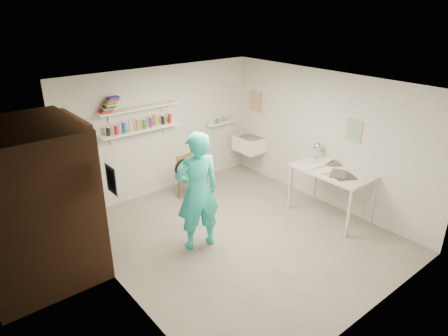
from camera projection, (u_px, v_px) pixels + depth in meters
floor at (240, 236)px, 6.39m from camera, size 4.00×4.50×0.02m
ceiling at (242, 85)px, 5.45m from camera, size 4.00×4.50×0.02m
wall_back at (162, 131)px, 7.53m from camera, size 4.00×0.02×2.40m
wall_front at (379, 230)px, 4.31m from camera, size 4.00×0.02×2.40m
wall_left at (115, 208)px, 4.75m from camera, size 0.02×4.50×2.40m
wall_right at (326, 139)px, 7.09m from camera, size 0.02×4.50×2.40m
doorway_recess at (85, 192)px, 5.59m from camera, size 0.02×0.90×2.00m
corridor_box at (31, 204)px, 5.16m from camera, size 1.40×1.50×2.10m
door_lintel at (75, 120)px, 5.19m from camera, size 0.06×1.05×0.10m
door_jamb_near at (101, 205)px, 5.24m from camera, size 0.06×0.10×2.00m
door_jamb_far at (73, 180)px, 5.96m from camera, size 0.06×0.10×2.00m
shelf_lower at (141, 130)px, 7.09m from camera, size 1.50×0.22×0.03m
shelf_upper at (139, 108)px, 6.93m from camera, size 1.50×0.22×0.03m
ledge_shelf at (221, 123)px, 8.28m from camera, size 0.70×0.14×0.03m
poster_left at (111, 180)px, 4.66m from camera, size 0.01×0.28×0.36m
poster_right_a at (256, 101)px, 8.22m from camera, size 0.01×0.34×0.42m
poster_right_b at (354, 131)px, 6.56m from camera, size 0.01×0.30×0.38m
belfast_sink at (250, 144)px, 8.34m from camera, size 0.48×0.60×0.30m
man at (197, 192)px, 5.80m from camera, size 0.75×0.58×1.83m
wall_clock at (186, 169)px, 5.80m from camera, size 0.33×0.11×0.33m
wooden_chair at (192, 175)px, 7.42m from camera, size 0.51×0.50×0.94m
work_table at (331, 193)px, 6.83m from camera, size 0.78×1.30×0.86m
desk_lamp at (318, 147)px, 7.07m from camera, size 0.16×0.16×0.16m
spray_cans at (140, 125)px, 7.05m from camera, size 1.32×0.06×0.17m
book_stack at (110, 105)px, 6.58m from camera, size 0.34×0.14×0.25m
ledge_pots at (221, 120)px, 8.26m from camera, size 0.48×0.07×0.09m
papers at (333, 169)px, 6.65m from camera, size 0.30×0.22×0.03m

